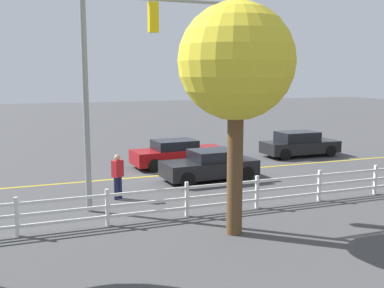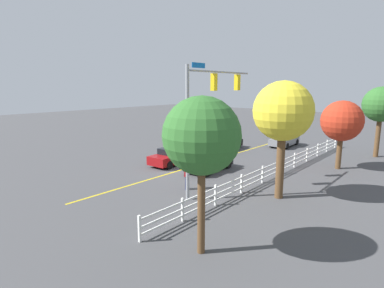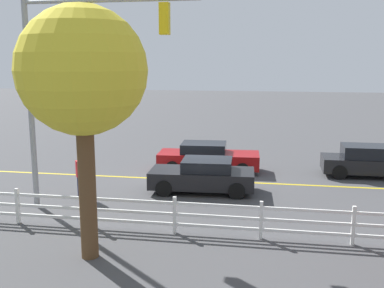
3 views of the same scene
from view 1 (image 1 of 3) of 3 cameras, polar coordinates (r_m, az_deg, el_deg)
name	(u,v)px [view 1 (image 1 of 3)]	position (r m, az deg, el deg)	size (l,w,h in m)	color
ground_plane	(184,174)	(21.60, -0.98, -3.70)	(120.00, 120.00, 0.00)	#444447
lane_center_stripe	(259,167)	(23.26, 8.32, -2.90)	(28.00, 0.16, 0.01)	gold
signal_assembly	(135,56)	(15.84, -7.08, 10.83)	(6.11, 0.38, 7.53)	gray
car_0	(299,144)	(26.80, 13.20, -0.03)	(4.40, 1.82, 1.43)	black
car_1	(210,165)	(20.17, 2.27, -2.68)	(4.23, 2.04, 1.34)	black
car_2	(178,153)	(23.18, -1.74, -1.19)	(4.83, 2.04, 1.37)	maroon
pedestrian	(118,175)	(17.26, -9.22, -3.78)	(0.48, 0.44, 1.69)	#191E3F
white_rail_fence	(319,185)	(17.52, 15.53, -4.90)	(26.10, 0.10, 1.15)	white
tree_0	(236,64)	(12.94, 5.53, 9.88)	(3.28, 3.28, 6.60)	brown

